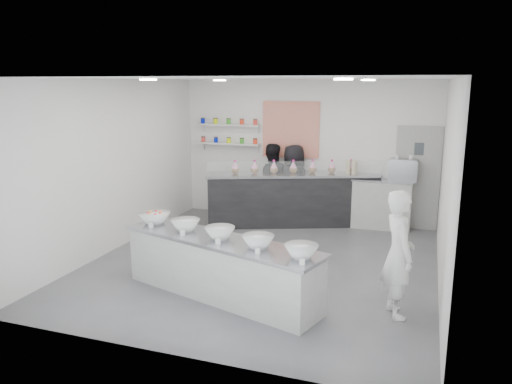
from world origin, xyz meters
TOP-DOWN VIEW (x-y plane):
  - floor at (0.00, 0.00)m, footprint 6.00×6.00m
  - ceiling at (0.00, 0.00)m, footprint 6.00×6.00m
  - back_wall at (0.00, 3.00)m, footprint 5.50×0.00m
  - left_wall at (-2.75, 0.00)m, footprint 0.00×6.00m
  - right_wall at (2.75, 0.00)m, footprint 0.00×6.00m
  - back_door at (2.30, 2.97)m, footprint 0.88×0.04m
  - pattern_panel at (-0.35, 2.98)m, footprint 1.25×0.03m
  - jar_shelf_lower at (-1.75, 2.90)m, footprint 1.45×0.22m
  - jar_shelf_upper at (-1.75, 2.90)m, footprint 1.45×0.22m
  - preserve_jars at (-1.75, 2.88)m, footprint 1.45×0.10m
  - downlight_0 at (-1.40, -1.00)m, footprint 0.24×0.24m
  - downlight_1 at (1.40, -1.00)m, footprint 0.24×0.24m
  - downlight_2 at (-1.40, 1.60)m, footprint 0.24×0.24m
  - downlight_3 at (1.40, 1.60)m, footprint 0.24×0.24m
  - prep_counter at (-0.15, -1.39)m, footprint 3.15×1.57m
  - back_bar at (-0.13, 2.42)m, footprint 3.55×1.92m
  - sneeze_guard at (-0.02, 2.13)m, footprint 3.27×1.31m
  - espresso_ledge at (1.55, 2.78)m, footprint 1.38×0.44m
  - espresso_machine at (2.03, 2.78)m, footprint 0.55×0.38m
  - cup_stacks at (1.00, 2.78)m, footprint 0.24×0.24m
  - prep_bowls at (-0.15, -1.39)m, footprint 3.04×1.38m
  - label_cards at (0.00, -1.90)m, footprint 2.66×0.04m
  - cookie_bags at (-0.13, 2.42)m, footprint 2.44×1.09m
  - woman_prep at (2.20, -1.18)m, footprint 0.60×0.71m
  - staff_left at (-0.69, 2.67)m, footprint 0.98×0.87m
  - staff_right at (-0.19, 2.67)m, footprint 0.95×0.79m

SIDE VIEW (x-z plane):
  - floor at x=0.00m, z-range 0.00..0.00m
  - prep_counter at x=-0.15m, z-range 0.00..0.84m
  - espresso_ledge at x=1.55m, z-range 0.00..1.02m
  - back_bar at x=-0.13m, z-range 0.00..1.10m
  - woman_prep at x=2.20m, z-range 0.00..1.65m
  - staff_right at x=-0.19m, z-range 0.00..1.67m
  - staff_left at x=-0.69m, z-range 0.00..1.67m
  - label_cards at x=0.00m, z-range 0.84..0.91m
  - prep_bowls at x=-0.15m, z-range 0.84..1.01m
  - back_door at x=2.30m, z-range 0.00..2.10m
  - cup_stacks at x=1.00m, z-range 1.02..1.38m
  - espresso_machine at x=2.03m, z-range 1.02..1.44m
  - cookie_bags at x=-0.13m, z-range 1.10..1.39m
  - sneeze_guard at x=-0.02m, z-range 1.10..1.41m
  - back_wall at x=0.00m, z-range -1.25..4.25m
  - left_wall at x=-2.75m, z-range -1.50..4.50m
  - right_wall at x=2.75m, z-range -1.50..4.50m
  - jar_shelf_lower at x=-1.75m, z-range 1.58..1.62m
  - preserve_jars at x=-1.75m, z-range 1.60..2.16m
  - pattern_panel at x=-0.35m, z-range 1.35..2.55m
  - jar_shelf_upper at x=-1.75m, z-range 2.00..2.04m
  - downlight_0 at x=-1.40m, z-range 2.97..2.99m
  - downlight_1 at x=1.40m, z-range 2.97..2.99m
  - downlight_2 at x=-1.40m, z-range 2.97..2.99m
  - downlight_3 at x=1.40m, z-range 2.97..2.99m
  - ceiling at x=0.00m, z-range 3.00..3.00m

